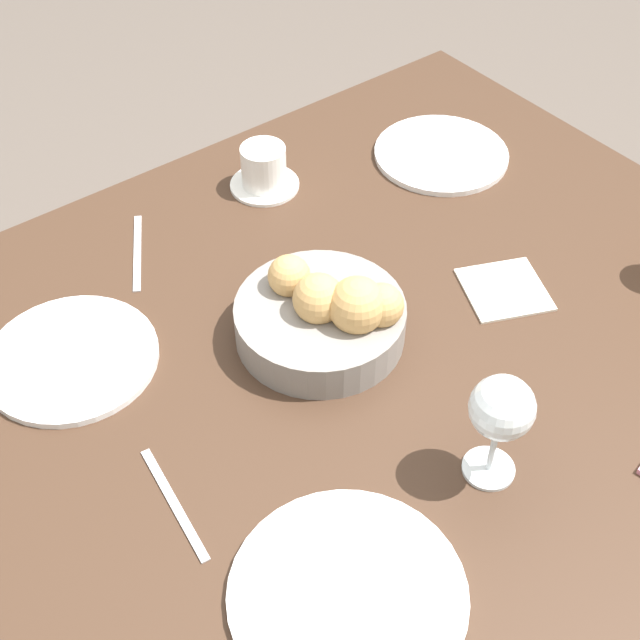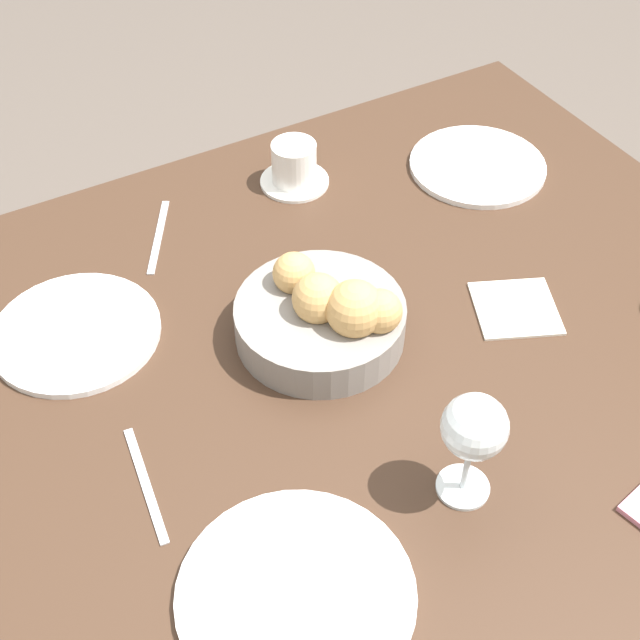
{
  "view_description": "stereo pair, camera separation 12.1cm",
  "coord_description": "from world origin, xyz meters",
  "px_view_note": "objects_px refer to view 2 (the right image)",
  "views": [
    {
      "loc": [
        0.55,
        0.61,
        1.61
      ],
      "look_at": [
        0.04,
        -0.06,
        0.76
      ],
      "focal_mm": 50.0,
      "sensor_mm": 36.0,
      "label": 1
    },
    {
      "loc": [
        0.45,
        0.68,
        1.61
      ],
      "look_at": [
        0.04,
        -0.06,
        0.76
      ],
      "focal_mm": 50.0,
      "sensor_mm": 36.0,
      "label": 2
    }
  ],
  "objects_px": {
    "plate_near_right": "(76,332)",
    "fork_silver": "(146,484)",
    "bread_basket": "(325,315)",
    "plate_near_left": "(478,166)",
    "plate_far_center": "(296,595)",
    "coffee_cup": "(294,166)",
    "wine_glass": "(474,430)",
    "napkin": "(515,308)",
    "knife_silver": "(159,236)"
  },
  "relations": [
    {
      "from": "bread_basket",
      "to": "coffee_cup",
      "type": "xyz_separation_m",
      "value": [
        -0.13,
        -0.33,
        -0.01
      ]
    },
    {
      "from": "napkin",
      "to": "knife_silver",
      "type": "bearing_deg",
      "value": -46.16
    },
    {
      "from": "plate_far_center",
      "to": "wine_glass",
      "type": "bearing_deg",
      "value": -173.94
    },
    {
      "from": "plate_far_center",
      "to": "plate_near_right",
      "type": "bearing_deg",
      "value": -80.77
    },
    {
      "from": "wine_glass",
      "to": "napkin",
      "type": "bearing_deg",
      "value": -139.27
    },
    {
      "from": "fork_silver",
      "to": "plate_far_center",
      "type": "bearing_deg",
      "value": 112.27
    },
    {
      "from": "plate_far_center",
      "to": "wine_glass",
      "type": "distance_m",
      "value": 0.26
    },
    {
      "from": "coffee_cup",
      "to": "knife_silver",
      "type": "xyz_separation_m",
      "value": [
        0.25,
        0.02,
        -0.03
      ]
    },
    {
      "from": "plate_near_left",
      "to": "fork_silver",
      "type": "bearing_deg",
      "value": 24.02
    },
    {
      "from": "bread_basket",
      "to": "plate_near_left",
      "type": "xyz_separation_m",
      "value": [
        -0.42,
        -0.22,
        -0.04
      ]
    },
    {
      "from": "bread_basket",
      "to": "coffee_cup",
      "type": "bearing_deg",
      "value": -111.41
    },
    {
      "from": "plate_near_right",
      "to": "fork_silver",
      "type": "xyz_separation_m",
      "value": [
        0.01,
        0.28,
        -0.0
      ]
    },
    {
      "from": "plate_near_left",
      "to": "wine_glass",
      "type": "xyz_separation_m",
      "value": [
        0.4,
        0.51,
        0.11
      ]
    },
    {
      "from": "plate_far_center",
      "to": "knife_silver",
      "type": "relative_size",
      "value": 1.66
    },
    {
      "from": "wine_glass",
      "to": "knife_silver",
      "type": "relative_size",
      "value": 1.0
    },
    {
      "from": "plate_near_left",
      "to": "napkin",
      "type": "xyz_separation_m",
      "value": [
        0.16,
        0.3,
        -0.0
      ]
    },
    {
      "from": "plate_far_center",
      "to": "fork_silver",
      "type": "bearing_deg",
      "value": -67.73
    },
    {
      "from": "coffee_cup",
      "to": "plate_near_right",
      "type": "bearing_deg",
      "value": 20.49
    },
    {
      "from": "fork_silver",
      "to": "napkin",
      "type": "distance_m",
      "value": 0.57
    },
    {
      "from": "bread_basket",
      "to": "plate_far_center",
      "type": "xyz_separation_m",
      "value": [
        0.22,
        0.32,
        -0.04
      ]
    },
    {
      "from": "wine_glass",
      "to": "coffee_cup",
      "type": "bearing_deg",
      "value": -100.01
    },
    {
      "from": "knife_silver",
      "to": "coffee_cup",
      "type": "bearing_deg",
      "value": -175.54
    },
    {
      "from": "plate_near_left",
      "to": "napkin",
      "type": "bearing_deg",
      "value": 62.65
    },
    {
      "from": "coffee_cup",
      "to": "plate_far_center",
      "type": "bearing_deg",
      "value": 61.91
    },
    {
      "from": "plate_near_right",
      "to": "fork_silver",
      "type": "distance_m",
      "value": 0.28
    },
    {
      "from": "plate_far_center",
      "to": "wine_glass",
      "type": "height_order",
      "value": "wine_glass"
    },
    {
      "from": "fork_silver",
      "to": "knife_silver",
      "type": "height_order",
      "value": "same"
    },
    {
      "from": "wine_glass",
      "to": "plate_near_right",
      "type": "bearing_deg",
      "value": -55.8
    },
    {
      "from": "plate_far_center",
      "to": "bread_basket",
      "type": "bearing_deg",
      "value": -124.21
    },
    {
      "from": "coffee_cup",
      "to": "napkin",
      "type": "height_order",
      "value": "coffee_cup"
    },
    {
      "from": "fork_silver",
      "to": "knife_silver",
      "type": "distance_m",
      "value": 0.46
    },
    {
      "from": "bread_basket",
      "to": "fork_silver",
      "type": "bearing_deg",
      "value": 19.25
    },
    {
      "from": "coffee_cup",
      "to": "bread_basket",
      "type": "bearing_deg",
      "value": 68.59
    },
    {
      "from": "plate_near_right",
      "to": "coffee_cup",
      "type": "distance_m",
      "value": 0.46
    },
    {
      "from": "coffee_cup",
      "to": "wine_glass",
      "type": "bearing_deg",
      "value": 79.99
    },
    {
      "from": "plate_near_left",
      "to": "plate_far_center",
      "type": "height_order",
      "value": "same"
    },
    {
      "from": "plate_near_right",
      "to": "plate_far_center",
      "type": "xyz_separation_m",
      "value": [
        -0.08,
        0.49,
        0.0
      ]
    },
    {
      "from": "plate_far_center",
      "to": "napkin",
      "type": "relative_size",
      "value": 1.72
    },
    {
      "from": "bread_basket",
      "to": "plate_near_right",
      "type": "bearing_deg",
      "value": -29.85
    },
    {
      "from": "plate_near_right",
      "to": "coffee_cup",
      "type": "relative_size",
      "value": 2.04
    },
    {
      "from": "plate_near_left",
      "to": "coffee_cup",
      "type": "bearing_deg",
      "value": -21.68
    },
    {
      "from": "napkin",
      "to": "wine_glass",
      "type": "bearing_deg",
      "value": 40.73
    },
    {
      "from": "plate_near_right",
      "to": "plate_far_center",
      "type": "height_order",
      "value": "same"
    },
    {
      "from": "plate_far_center",
      "to": "coffee_cup",
      "type": "relative_size",
      "value": 2.28
    },
    {
      "from": "knife_silver",
      "to": "fork_silver",
      "type": "bearing_deg",
      "value": 66.01
    },
    {
      "from": "plate_near_right",
      "to": "napkin",
      "type": "relative_size",
      "value": 1.54
    },
    {
      "from": "wine_glass",
      "to": "napkin",
      "type": "distance_m",
      "value": 0.34
    },
    {
      "from": "bread_basket",
      "to": "wine_glass",
      "type": "distance_m",
      "value": 0.3
    },
    {
      "from": "knife_silver",
      "to": "napkin",
      "type": "distance_m",
      "value": 0.55
    },
    {
      "from": "napkin",
      "to": "coffee_cup",
      "type": "bearing_deg",
      "value": -72.37
    }
  ]
}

